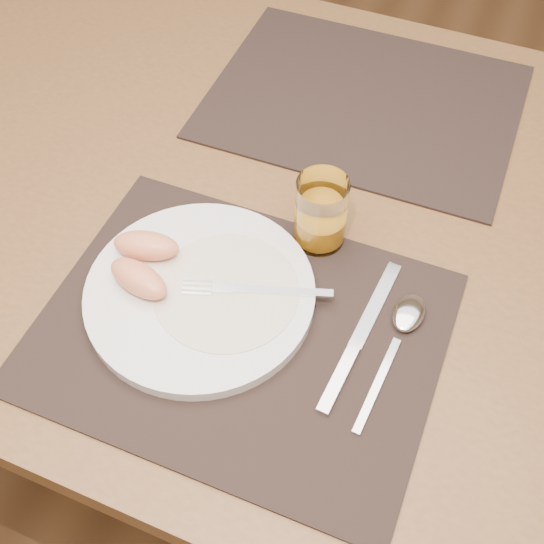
{
  "coord_description": "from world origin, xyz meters",
  "views": [
    {
      "loc": [
        0.21,
        -0.59,
        1.42
      ],
      "look_at": [
        0.03,
        -0.14,
        0.77
      ],
      "focal_mm": 45.0,
      "sensor_mm": 36.0,
      "label": 1
    }
  ],
  "objects": [
    {
      "name": "knife",
      "position": [
        0.15,
        -0.19,
        0.76
      ],
      "size": [
        0.03,
        0.22,
        0.01
      ],
      "color": "silver",
      "rests_on": "placemat_near"
    },
    {
      "name": "ground",
      "position": [
        0.0,
        0.0,
        0.0
      ],
      "size": [
        5.0,
        5.0,
        0.0
      ],
      "primitive_type": "plane",
      "color": "brown",
      "rests_on": "ground"
    },
    {
      "name": "juice_glass",
      "position": [
        0.06,
        -0.06,
        0.8
      ],
      "size": [
        0.06,
        0.06,
        0.1
      ],
      "color": "white",
      "rests_on": "placemat_near"
    },
    {
      "name": "plate_dressing",
      "position": [
        -0.01,
        -0.19,
        0.77
      ],
      "size": [
        0.17,
        0.17,
        0.0
      ],
      "color": "white",
      "rests_on": "plate"
    },
    {
      "name": "placemat_far",
      "position": [
        0.03,
        0.22,
        0.75
      ],
      "size": [
        0.46,
        0.36,
        0.0
      ],
      "primitive_type": "cube",
      "rotation": [
        0.0,
        0.0,
        0.02
      ],
      "color": "black",
      "rests_on": "table"
    },
    {
      "name": "table",
      "position": [
        0.0,
        0.0,
        0.67
      ],
      "size": [
        1.4,
        0.9,
        0.75
      ],
      "color": "brown",
      "rests_on": "ground"
    },
    {
      "name": "plate",
      "position": [
        -0.04,
        -0.2,
        0.76
      ],
      "size": [
        0.27,
        0.27,
        0.02
      ],
      "primitive_type": "cylinder",
      "color": "white",
      "rests_on": "placemat_near"
    },
    {
      "name": "grapefruit_wedges",
      "position": [
        -0.11,
        -0.2,
        0.79
      ],
      "size": [
        0.1,
        0.1,
        0.03
      ],
      "color": "#ED8C61",
      "rests_on": "plate"
    },
    {
      "name": "fork",
      "position": [
        0.01,
        -0.18,
        0.77
      ],
      "size": [
        0.17,
        0.07,
        0.0
      ],
      "color": "silver",
      "rests_on": "plate"
    },
    {
      "name": "spoon",
      "position": [
        0.19,
        -0.14,
        0.76
      ],
      "size": [
        0.04,
        0.19,
        0.01
      ],
      "color": "silver",
      "rests_on": "placemat_near"
    },
    {
      "name": "placemat_near",
      "position": [
        0.02,
        -0.22,
        0.75
      ],
      "size": [
        0.45,
        0.35,
        0.0
      ],
      "primitive_type": "cube",
      "rotation": [
        0.0,
        0.0,
        0.01
      ],
      "color": "black",
      "rests_on": "table"
    }
  ]
}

